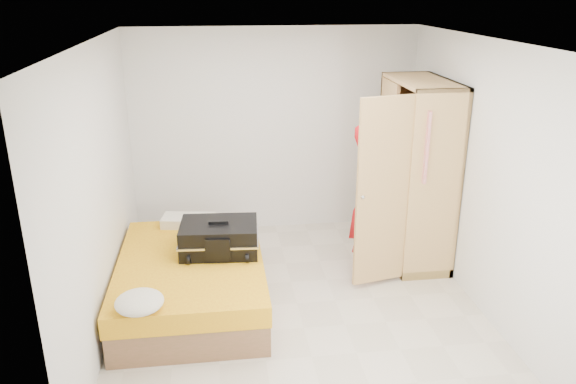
{
  "coord_description": "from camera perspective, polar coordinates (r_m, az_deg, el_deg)",
  "views": [
    {
      "loc": [
        -0.74,
        -4.92,
        3.03
      ],
      "look_at": [
        -0.02,
        0.58,
        1.0
      ],
      "focal_mm": 35.0,
      "sensor_mm": 36.0,
      "label": 1
    }
  ],
  "objects": [
    {
      "name": "bed",
      "position": [
        5.8,
        -9.75,
        -8.88
      ],
      "size": [
        1.42,
        2.02,
        0.5
      ],
      "color": "#8C5B3F",
      "rests_on": "ground"
    },
    {
      "name": "wardrobe",
      "position": [
        6.5,
        12.61,
        1.38
      ],
      "size": [
        1.16,
        1.31,
        2.1
      ],
      "color": "tan",
      "rests_on": "ground"
    },
    {
      "name": "pillow",
      "position": [
        6.44,
        -10.07,
        -2.89
      ],
      "size": [
        0.62,
        0.38,
        0.11
      ],
      "primitive_type": "cube",
      "rotation": [
        0.0,
        0.0,
        -0.16
      ],
      "color": "white",
      "rests_on": "bed"
    },
    {
      "name": "suitcase",
      "position": [
        5.73,
        -7.01,
        -4.61
      ],
      "size": [
        0.82,
        0.63,
        0.34
      ],
      "rotation": [
        0.0,
        0.0,
        -0.07
      ],
      "color": "black",
      "rests_on": "bed"
    },
    {
      "name": "person",
      "position": [
        6.11,
        8.35,
        -0.9
      ],
      "size": [
        0.59,
        0.73,
        1.73
      ],
      "primitive_type": "imported",
      "rotation": [
        0.0,
        0.0,
        1.25
      ],
      "color": "red",
      "rests_on": "ground"
    },
    {
      "name": "round_cushion",
      "position": [
        4.9,
        -14.86,
        -10.75
      ],
      "size": [
        0.41,
        0.41,
        0.15
      ],
      "primitive_type": "ellipsoid",
      "color": "white",
      "rests_on": "bed"
    },
    {
      "name": "room",
      "position": [
        5.27,
        0.99,
        0.92
      ],
      "size": [
        4.0,
        4.02,
        2.6
      ],
      "color": "beige",
      "rests_on": "ground"
    }
  ]
}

